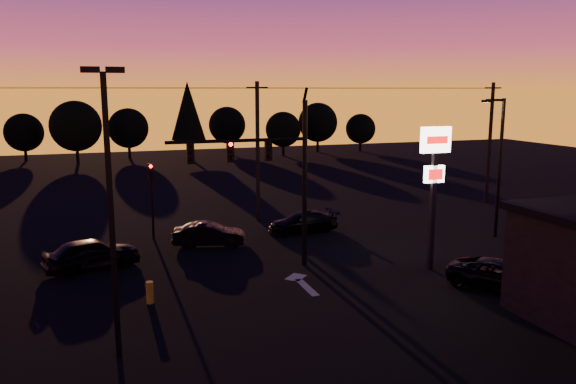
# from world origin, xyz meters

# --- Properties ---
(ground) EXTENTS (120.00, 120.00, 0.00)m
(ground) POSITION_xyz_m (0.00, 0.00, 0.00)
(ground) COLOR black
(ground) RESTS_ON ground
(lane_arrow) EXTENTS (1.20, 3.10, 0.01)m
(lane_arrow) POSITION_xyz_m (0.50, 1.67, 0.01)
(lane_arrow) COLOR beige
(lane_arrow) RESTS_ON ground
(traffic_signal_mast) EXTENTS (6.79, 0.52, 8.58)m
(traffic_signal_mast) POSITION_xyz_m (-0.10, 3.99, 4.94)
(traffic_signal_mast) COLOR black
(traffic_signal_mast) RESTS_ON ground
(secondary_signal) EXTENTS (0.30, 0.31, 4.35)m
(secondary_signal) POSITION_xyz_m (-5.00, 11.49, 2.86)
(secondary_signal) COLOR black
(secondary_signal) RESTS_ON ground
(parking_lot_light) EXTENTS (1.25, 0.30, 9.14)m
(parking_lot_light) POSITION_xyz_m (-7.50, -3.00, 5.27)
(parking_lot_light) COLOR black
(parking_lot_light) RESTS_ON ground
(pylon_sign) EXTENTS (1.50, 0.28, 6.80)m
(pylon_sign) POSITION_xyz_m (7.00, 1.50, 4.91)
(pylon_sign) COLOR black
(pylon_sign) RESTS_ON ground
(streetlight) EXTENTS (1.55, 0.35, 8.00)m
(streetlight) POSITION_xyz_m (13.91, 5.50, 4.42)
(streetlight) COLOR black
(streetlight) RESTS_ON ground
(utility_pole_1) EXTENTS (1.40, 0.26, 9.00)m
(utility_pole_1) POSITION_xyz_m (2.00, 14.00, 4.59)
(utility_pole_1) COLOR black
(utility_pole_1) RESTS_ON ground
(utility_pole_2) EXTENTS (1.40, 0.26, 9.00)m
(utility_pole_2) POSITION_xyz_m (20.00, 14.00, 4.59)
(utility_pole_2) COLOR black
(utility_pole_2) RESTS_ON ground
(power_wires) EXTENTS (36.00, 1.22, 0.07)m
(power_wires) POSITION_xyz_m (2.00, 14.00, 8.57)
(power_wires) COLOR black
(power_wires) RESTS_ON ground
(bollard) EXTENTS (0.30, 0.30, 0.90)m
(bollard) POSITION_xyz_m (-6.12, 1.33, 0.45)
(bollard) COLOR #B69717
(bollard) RESTS_ON ground
(tree_1) EXTENTS (4.54, 4.54, 5.71)m
(tree_1) POSITION_xyz_m (-16.00, 53.00, 3.43)
(tree_1) COLOR black
(tree_1) RESTS_ON ground
(tree_2) EXTENTS (5.77, 5.78, 7.26)m
(tree_2) POSITION_xyz_m (-10.00, 48.00, 4.37)
(tree_2) COLOR black
(tree_2) RESTS_ON ground
(tree_3) EXTENTS (4.95, 4.95, 6.22)m
(tree_3) POSITION_xyz_m (-4.00, 52.00, 3.75)
(tree_3) COLOR black
(tree_3) RESTS_ON ground
(tree_4) EXTENTS (4.18, 4.18, 9.50)m
(tree_4) POSITION_xyz_m (3.00, 49.00, 5.93)
(tree_4) COLOR black
(tree_4) RESTS_ON ground
(tree_5) EXTENTS (4.95, 4.95, 6.22)m
(tree_5) POSITION_xyz_m (9.00, 54.00, 3.75)
(tree_5) COLOR black
(tree_5) RESTS_ON ground
(tree_6) EXTENTS (4.54, 4.54, 5.71)m
(tree_6) POSITION_xyz_m (15.00, 48.00, 3.43)
(tree_6) COLOR black
(tree_6) RESTS_ON ground
(tree_7) EXTENTS (5.36, 5.36, 6.74)m
(tree_7) POSITION_xyz_m (21.00, 51.00, 4.06)
(tree_7) COLOR black
(tree_7) RESTS_ON ground
(tree_8) EXTENTS (4.12, 4.12, 5.19)m
(tree_8) POSITION_xyz_m (27.00, 50.00, 3.12)
(tree_8) COLOR black
(tree_8) RESTS_ON ground
(car_left) EXTENTS (4.78, 2.97, 1.52)m
(car_left) POSITION_xyz_m (-8.32, 6.72, 0.76)
(car_left) COLOR black
(car_left) RESTS_ON ground
(car_mid) EXTENTS (4.13, 2.36, 1.29)m
(car_mid) POSITION_xyz_m (-2.25, 8.93, 0.64)
(car_mid) COLOR black
(car_mid) RESTS_ON ground
(car_right) EXTENTS (4.35, 1.93, 1.24)m
(car_right) POSITION_xyz_m (3.69, 10.11, 0.62)
(car_right) COLOR black
(car_right) RESTS_ON ground
(suv_parked) EXTENTS (4.20, 4.92, 1.25)m
(suv_parked) POSITION_xyz_m (8.33, -1.96, 0.63)
(suv_parked) COLOR black
(suv_parked) RESTS_ON ground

